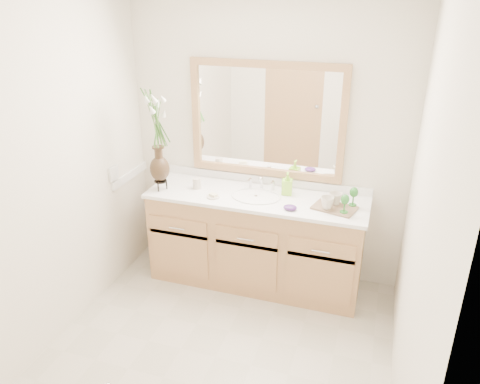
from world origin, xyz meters
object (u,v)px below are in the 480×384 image
(soap_bottle, at_px, (287,184))
(tray, at_px, (334,208))
(flower_vase, at_px, (157,128))
(tumbler, at_px, (197,183))

(soap_bottle, distance_m, tray, 0.46)
(flower_vase, bearing_deg, soap_bottle, 13.02)
(tumbler, xyz_separation_m, tray, (1.18, -0.04, -0.04))
(flower_vase, xyz_separation_m, tumbler, (0.28, 0.12, -0.50))
(flower_vase, relative_size, tray, 2.48)
(flower_vase, height_order, soap_bottle, flower_vase)
(flower_vase, xyz_separation_m, soap_bottle, (1.05, 0.24, -0.46))
(flower_vase, relative_size, soap_bottle, 4.65)
(soap_bottle, height_order, tray, soap_bottle)
(flower_vase, distance_m, soap_bottle, 1.17)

